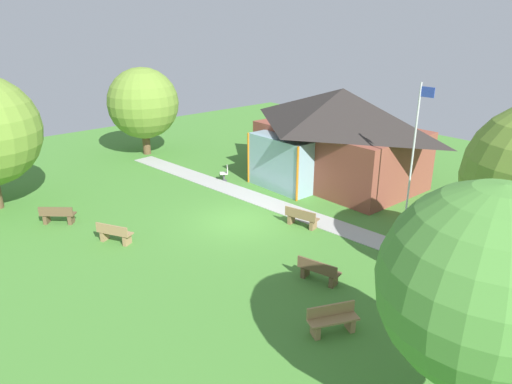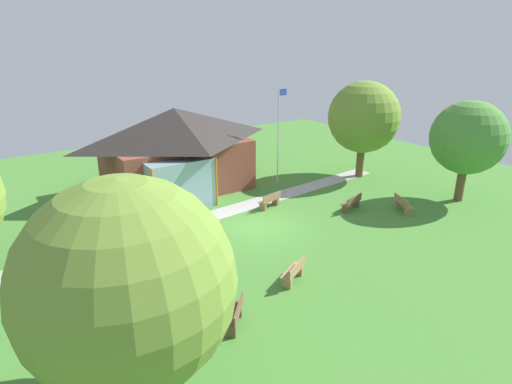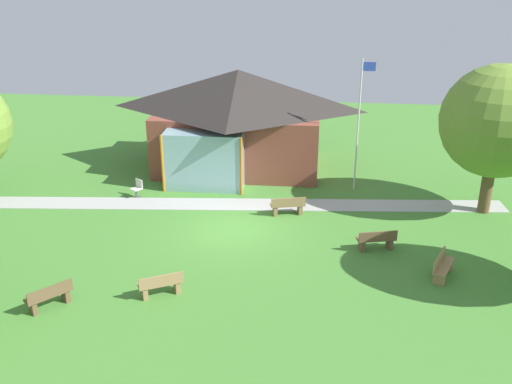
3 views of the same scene
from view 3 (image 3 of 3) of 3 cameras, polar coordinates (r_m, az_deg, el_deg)
The scene contains 11 objects.
ground_plane at distance 24.38m, azimuth -2.30°, elevation -3.65°, with size 44.00×44.00×0.00m, color #478433.
pavilion at distance 30.43m, azimuth -1.83°, elevation 7.18°, with size 9.27×7.10×5.11m.
footpath at distance 26.64m, azimuth -1.52°, elevation -1.21°, with size 23.73×1.30×0.03m, color #ADADA8.
flagpole at distance 27.68m, azimuth 9.94°, elevation 6.86°, with size 0.64×0.08×6.22m.
bench_front_left at distance 20.36m, azimuth -19.35°, elevation -9.52°, with size 1.34×1.40×0.84m.
bench_rear_near_path at distance 25.55m, azimuth 3.10°, elevation -1.38°, with size 1.56×0.79×0.84m.
bench_front_center at distance 20.09m, azimuth -9.18°, elevation -8.87°, with size 1.53×1.08×0.84m.
bench_lawn_far_right at distance 21.88m, azimuth 17.57°, elevation -6.90°, with size 1.01×1.55×0.84m.
bench_mid_right at distance 23.09m, azimuth 11.57°, elevation -4.61°, with size 1.56×0.79×0.84m.
patio_chair_west at distance 27.82m, azimuth -11.41°, elevation 0.29°, with size 0.61×0.61×0.86m.
tree_east_hedge at distance 26.52m, azimuth 22.32°, elevation 6.31°, with size 4.74×4.74×6.47m.
Camera 3 is at (3.29, -21.58, 10.84)m, focal length 41.37 mm.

